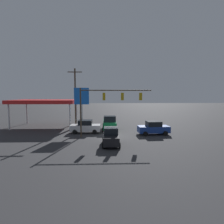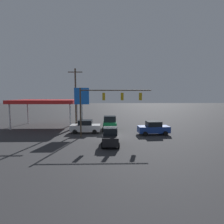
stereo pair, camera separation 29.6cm
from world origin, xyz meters
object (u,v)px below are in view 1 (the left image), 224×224
object	(u,v)px
price_sign	(82,99)
sedan_far	(85,127)
sedan_waiting	(153,128)
hatchback_crossing	(111,137)
traffic_signal_assembly	(108,100)
pickup_parked	(110,123)
utility_pole	(75,97)

from	to	relation	value
price_sign	sedan_far	size ratio (longest dim) A/B	1.53
sedan_waiting	hatchback_crossing	bearing A→B (deg)	35.62
traffic_signal_assembly	pickup_parked	distance (m)	6.01
pickup_parked	sedan_waiting	world-z (taller)	pickup_parked
sedan_far	hatchback_crossing	size ratio (longest dim) A/B	1.16
pickup_parked	hatchback_crossing	bearing A→B (deg)	-0.54
pickup_parked	sedan_far	bearing A→B (deg)	-62.88
traffic_signal_assembly	sedan_far	bearing A→B (deg)	-38.99
price_sign	pickup_parked	xyz separation A→B (m)	(-4.30, -0.82, -3.93)
price_sign	sedan_waiting	world-z (taller)	price_sign
utility_pole	sedan_far	xyz separation A→B (m)	(-2.14, 4.19, -4.40)
sedan_far	pickup_parked	distance (m)	4.12
utility_pole	pickup_parked	xyz separation A→B (m)	(-5.79, 2.29, -4.24)
traffic_signal_assembly	sedan_waiting	world-z (taller)	traffic_signal_assembly
price_sign	pickup_parked	size ratio (longest dim) A/B	1.30
price_sign	sedan_waiting	bearing A→B (deg)	166.59
pickup_parked	sedan_waiting	bearing A→B (deg)	61.51
traffic_signal_assembly	hatchback_crossing	distance (m)	5.52
traffic_signal_assembly	hatchback_crossing	xyz separation A→B (m)	(-0.27, 3.78, -4.01)
traffic_signal_assembly	utility_pole	size ratio (longest dim) A/B	0.94
traffic_signal_assembly	hatchback_crossing	bearing A→B (deg)	94.08
utility_pole	sedan_far	bearing A→B (deg)	117.04
price_sign	pickup_parked	distance (m)	5.88
utility_pole	sedan_far	size ratio (longest dim) A/B	2.29
price_sign	sedan_far	distance (m)	4.27
utility_pole	price_sign	distance (m)	3.47
hatchback_crossing	pickup_parked	bearing A→B (deg)	179.94
traffic_signal_assembly	pickup_parked	bearing A→B (deg)	-93.75
traffic_signal_assembly	utility_pole	xyz separation A→B (m)	(5.49, -6.90, 0.39)
sedan_far	price_sign	bearing A→B (deg)	-57.97
utility_pole	hatchback_crossing	world-z (taller)	utility_pole
sedan_far	utility_pole	bearing A→B (deg)	-62.14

